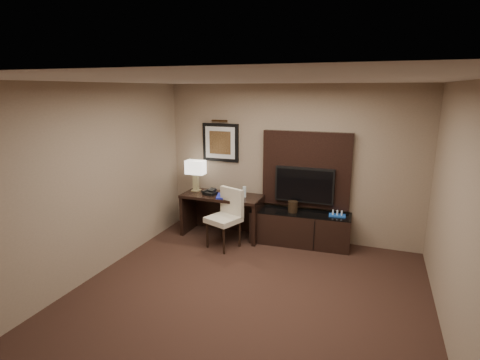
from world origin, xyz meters
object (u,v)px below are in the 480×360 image
at_px(minibar_tray, 337,213).
at_px(tv, 304,185).
at_px(credenza, 300,228).
at_px(table_lamp, 196,176).
at_px(ice_bucket, 293,207).
at_px(desk, 222,215).
at_px(desk_chair, 223,219).
at_px(water_bottle, 244,192).
at_px(desk_phone, 210,192).

bearing_deg(minibar_tray, tv, 167.75).
relative_size(credenza, minibar_tray, 6.29).
xyz_separation_m(tv, table_lamp, (-1.99, -0.14, 0.02)).
bearing_deg(table_lamp, ice_bucket, -0.95).
bearing_deg(ice_bucket, desk, -177.02).
height_order(credenza, desk_chair, desk_chair).
bearing_deg(water_bottle, ice_bucket, 3.69).
relative_size(tv, table_lamp, 1.83).
distance_m(desk_chair, ice_bucket, 1.19).
bearing_deg(desk_chair, minibar_tray, 39.30).
relative_size(table_lamp, desk_phone, 2.53).
height_order(credenza, table_lamp, table_lamp).
distance_m(credenza, water_bottle, 1.14).
relative_size(desk, ice_bucket, 7.59).
relative_size(desk, desk_phone, 6.64).
relative_size(ice_bucket, minibar_tray, 0.71).
bearing_deg(water_bottle, desk_chair, -111.85).
relative_size(desk_chair, minibar_tray, 3.78).
xyz_separation_m(credenza, desk_chair, (-1.18, -0.58, 0.22)).
bearing_deg(credenza, ice_bucket, -168.17).
distance_m(desk, ice_bucket, 1.31).
distance_m(tv, ice_bucket, 0.42).
height_order(tv, minibar_tray, tv).
xyz_separation_m(tv, water_bottle, (-1.00, -0.23, -0.16)).
bearing_deg(desk, table_lamp, 170.58).
distance_m(tv, table_lamp, 1.99).
relative_size(table_lamp, minibar_tray, 2.05).
relative_size(desk_phone, water_bottle, 1.14).
relative_size(desk_phone, ice_bucket, 1.14).
distance_m(credenza, minibar_tray, 0.69).
bearing_deg(credenza, table_lamp, 177.00).
distance_m(table_lamp, desk_phone, 0.44).
bearing_deg(table_lamp, desk, -9.72).
distance_m(desk_phone, minibar_tray, 2.23).
relative_size(credenza, table_lamp, 3.06).
bearing_deg(credenza, water_bottle, -177.91).
bearing_deg(desk_phone, tv, 25.10).
bearing_deg(tv, water_bottle, -167.12).
height_order(tv, desk_chair, tv).
relative_size(desk_chair, table_lamp, 1.84).
xyz_separation_m(water_bottle, minibar_tray, (1.59, 0.10, -0.24)).
height_order(credenza, water_bottle, water_bottle).
bearing_deg(desk_chair, desk_phone, 156.20).
relative_size(credenza, ice_bucket, 8.87).
distance_m(water_bottle, ice_bucket, 0.88).
xyz_separation_m(desk, minibar_tray, (2.01, 0.11, 0.24)).
relative_size(tv, minibar_tray, 3.75).
height_order(desk, water_bottle, water_bottle).
xyz_separation_m(desk_chair, desk_phone, (-0.44, 0.43, 0.32)).
bearing_deg(water_bottle, tv, 12.88).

